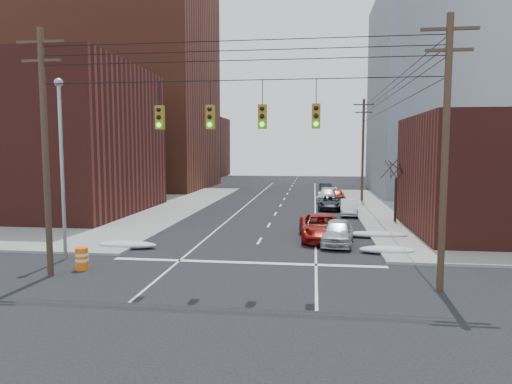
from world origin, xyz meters
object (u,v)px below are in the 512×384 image
(parked_car_a, at_px, (338,232))
(lot_car_d, at_px, (97,196))
(parked_car_c, at_px, (330,203))
(lot_car_a, at_px, (110,205))
(red_pickup, at_px, (321,227))
(parked_car_b, at_px, (349,207))
(parked_car_f, at_px, (326,189))
(lot_car_c, at_px, (57,206))
(parked_car_e, at_px, (337,195))
(parked_car_d, at_px, (327,195))
(lot_car_b, at_px, (124,199))
(construction_barrel, at_px, (82,258))

(parked_car_a, distance_m, lot_car_d, 28.68)
(parked_car_c, height_order, lot_car_a, lot_car_a)
(parked_car_a, distance_m, parked_car_c, 15.92)
(red_pickup, height_order, parked_car_b, red_pickup)
(parked_car_f, relative_size, lot_car_c, 0.95)
(red_pickup, height_order, lot_car_d, lot_car_d)
(parked_car_a, xyz_separation_m, parked_car_e, (1.05, 23.20, -0.11))
(parked_car_d, xyz_separation_m, lot_car_c, (-23.38, -13.29, 0.09))
(red_pickup, distance_m, lot_car_b, 22.96)
(parked_car_f, xyz_separation_m, lot_car_a, (-19.24, -19.53, 0.07))
(parked_car_a, distance_m, parked_car_b, 12.45)
(parked_car_a, height_order, parked_car_f, parked_car_a)
(parked_car_e, relative_size, lot_car_b, 0.72)
(parked_car_e, relative_size, lot_car_c, 0.84)
(red_pickup, height_order, parked_car_e, red_pickup)
(parked_car_f, distance_m, lot_car_d, 27.07)
(parked_car_c, distance_m, lot_car_b, 19.90)
(lot_car_a, xyz_separation_m, lot_car_c, (-4.14, -1.52, 0.03))
(parked_car_c, relative_size, construction_barrel, 4.31)
(parked_car_c, distance_m, construction_barrel, 26.41)
(parked_car_c, relative_size, lot_car_a, 1.20)
(lot_car_b, bearing_deg, lot_car_c, 134.48)
(parked_car_c, xyz_separation_m, construction_barrel, (-12.53, -23.25, -0.09))
(construction_barrel, bearing_deg, parked_car_b, 54.52)
(parked_car_c, distance_m, lot_car_d, 23.58)
(parked_car_d, distance_m, parked_car_e, 1.45)
(lot_car_b, xyz_separation_m, construction_barrel, (7.33, -21.95, -0.34))
(parked_car_a, bearing_deg, parked_car_d, 96.24)
(parked_car_e, distance_m, parked_car_f, 6.84)
(parked_car_d, height_order, lot_car_c, lot_car_c)
(red_pickup, relative_size, parked_car_d, 1.15)
(parked_car_c, bearing_deg, lot_car_c, -159.83)
(parked_car_b, height_order, parked_car_c, parked_car_b)
(parked_car_c, distance_m, lot_car_a, 20.10)
(parked_car_a, xyz_separation_m, parked_car_b, (1.60, 12.35, -0.07))
(parked_car_b, bearing_deg, parked_car_d, 102.54)
(red_pickup, bearing_deg, parked_car_e, 81.14)
(parked_car_e, bearing_deg, parked_car_c, -98.14)
(parked_car_c, xyz_separation_m, parked_car_f, (-0.10, 14.04, 0.07))
(parked_car_a, xyz_separation_m, lot_car_b, (-19.76, 14.62, 0.13))
(lot_car_c, bearing_deg, parked_car_f, -58.68)
(parked_car_b, distance_m, parked_car_e, 10.87)
(parked_car_c, bearing_deg, red_pickup, -90.63)
(parked_car_a, height_order, lot_car_a, parked_car_a)
(red_pickup, xyz_separation_m, lot_car_a, (-18.28, 8.99, -0.01))
(parked_car_d, bearing_deg, lot_car_a, -142.36)
(parked_car_f, height_order, lot_car_b, lot_car_b)
(parked_car_d, distance_m, lot_car_b, 21.16)
(lot_car_a, height_order, construction_barrel, lot_car_a)
(parked_car_d, relative_size, construction_barrel, 4.64)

